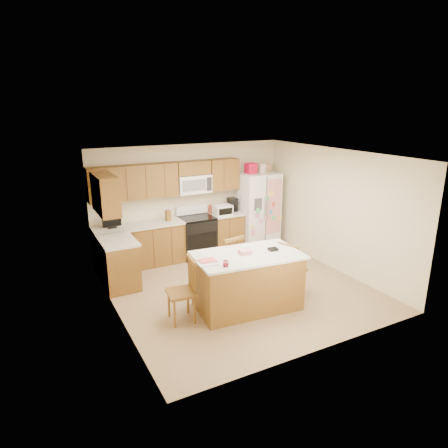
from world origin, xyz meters
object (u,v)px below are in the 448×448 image
stove (197,236)px  windsor_chair_right (291,270)px  windsor_chair_back (229,265)px  windsor_chair_left (183,292)px  island (247,281)px  refrigerator (257,209)px

stove → windsor_chair_right: bearing=-74.0°
stove → windsor_chair_back: size_ratio=1.06×
windsor_chair_left → windsor_chair_right: (2.10, -0.03, -0.03)m
island → windsor_chair_back: (0.04, 0.73, 0.02)m
island → windsor_chair_left: size_ratio=1.78×
windsor_chair_right → windsor_chair_back: bearing=145.0°
island → windsor_chair_right: island is taller
windsor_chair_left → windsor_chair_back: 1.32m
island → windsor_chair_left: bearing=174.6°
windsor_chair_right → refrigerator: bearing=71.4°
windsor_chair_back → refrigerator: bearing=46.0°
windsor_chair_right → windsor_chair_left: bearing=179.1°
island → windsor_chair_back: 0.73m
refrigerator → windsor_chair_back: 2.59m
refrigerator → windsor_chair_back: refrigerator is taller
stove → windsor_chair_right: stove is taller
stove → windsor_chair_left: (-1.36, -2.52, 0.02)m
stove → refrigerator: size_ratio=0.55×
windsor_chair_back → windsor_chair_left: bearing=-151.9°
stove → island: stove is taller
refrigerator → windsor_chair_right: refrigerator is taller
stove → windsor_chair_right: (0.73, -2.55, -0.01)m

